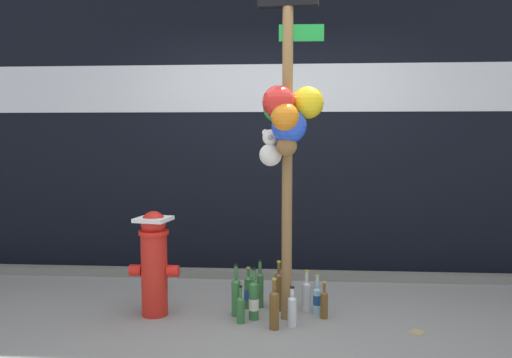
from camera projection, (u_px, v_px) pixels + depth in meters
The scene contains 19 objects.
ground_plane at pixel (272, 337), 3.54m from camera, with size 14.00×14.00×0.00m, color gray.
building_wall at pixel (280, 104), 5.22m from camera, with size 10.00×0.21×3.46m.
curb_strip at pixel (278, 275), 4.97m from camera, with size 8.00×0.12×0.08m, color slate.
memorial_post at pixel (287, 105), 3.71m from camera, with size 0.49×0.56×2.70m.
fire_hydrant at pixel (154, 261), 3.95m from camera, with size 0.39×0.29×0.82m.
bottle_0 at pixel (286, 289), 4.19m from camera, with size 0.08×0.08×0.32m.
bottle_1 at pixel (236, 296), 3.95m from camera, with size 0.07×0.07×0.41m.
bottle_2 at pixel (274, 308), 3.67m from camera, with size 0.07×0.07×0.38m.
bottle_3 at pixel (292, 310), 3.73m from camera, with size 0.07×0.07×0.30m.
bottle_4 at pixel (306, 295), 4.05m from camera, with size 0.07×0.07×0.33m.
bottle_5 at pixel (324, 304), 3.90m from camera, with size 0.06×0.06×0.29m.
bottle_6 at pixel (317, 299), 3.99m from camera, with size 0.06×0.06×0.32m.
bottle_7 at pixel (241, 309), 3.80m from camera, with size 0.06×0.06×0.29m.
bottle_8 at pixel (279, 290), 4.07m from camera, with size 0.07×0.07×0.40m.
bottle_9 at pixel (248, 292), 4.13m from camera, with size 0.07×0.07×0.34m.
bottle_10 at pixel (254, 300), 3.87m from camera, with size 0.08×0.08×0.40m.
bottle_11 at pixel (260, 288), 4.14m from camera, with size 0.06×0.06×0.39m.
litter_0 at pixel (417, 332), 3.63m from camera, with size 0.09×0.11×0.01m, color tan.
litter_2 at pixel (159, 306), 4.17m from camera, with size 0.09×0.12×0.01m, color tan.
Camera 1 is at (0.13, -3.43, 1.41)m, focal length 35.64 mm.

